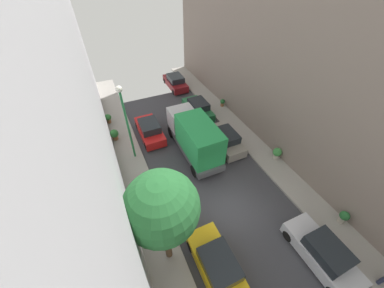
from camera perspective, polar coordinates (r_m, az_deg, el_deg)
name	(u,v)px	position (r m, az deg, el deg)	size (l,w,h in m)	color
ground	(230,207)	(15.35, 9.80, -15.73)	(32.00, 32.00, 0.00)	#38383D
sidewalk_left	(157,237)	(14.24, -8.93, -22.67)	(2.00, 44.00, 0.15)	gray
sidewalk_right	(289,181)	(17.74, 23.79, -8.84)	(2.00, 44.00, 0.15)	gray
parked_car_left_2	(218,266)	(12.88, 6.62, -28.84)	(1.78, 4.20, 1.57)	gold
parked_car_left_3	(150,130)	(19.89, -10.88, 3.61)	(1.78, 4.20, 1.57)	red
parked_car_right_1	(323,253)	(14.77, 30.76, -23.11)	(1.78, 4.20, 1.57)	silver
parked_car_right_2	(225,140)	(18.73, 8.52, 1.14)	(1.78, 4.20, 1.57)	gray
parked_car_right_3	(198,108)	(22.38, 1.56, 9.22)	(1.78, 4.20, 1.57)	#1E6638
parked_car_right_4	(175,82)	(27.44, -4.33, 15.69)	(1.78, 4.20, 1.57)	maroon
delivery_truck	(194,136)	(17.19, 0.63, 2.02)	(2.26, 6.60, 3.38)	#4C4C51
street_tree_0	(161,208)	(9.50, -7.91, -16.07)	(3.25, 3.25, 6.35)	brown
potted_plant_0	(114,134)	(20.24, -19.45, 2.39)	(0.71, 0.71, 0.99)	brown
potted_plant_1	(277,153)	(18.65, 21.16, -2.16)	(0.69, 0.69, 0.96)	#B2A899
potted_plant_2	(344,217)	(16.71, 34.66, -15.22)	(0.56, 0.56, 0.94)	#B2A899
potted_plant_3	(108,118)	(22.55, -20.89, 6.30)	(0.60, 0.60, 0.90)	brown
potted_plant_4	(222,102)	(23.80, 7.90, 10.65)	(0.49, 0.49, 0.79)	brown
lamp_post	(125,115)	(16.00, -16.91, 7.22)	(0.44, 0.44, 6.20)	#26723F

